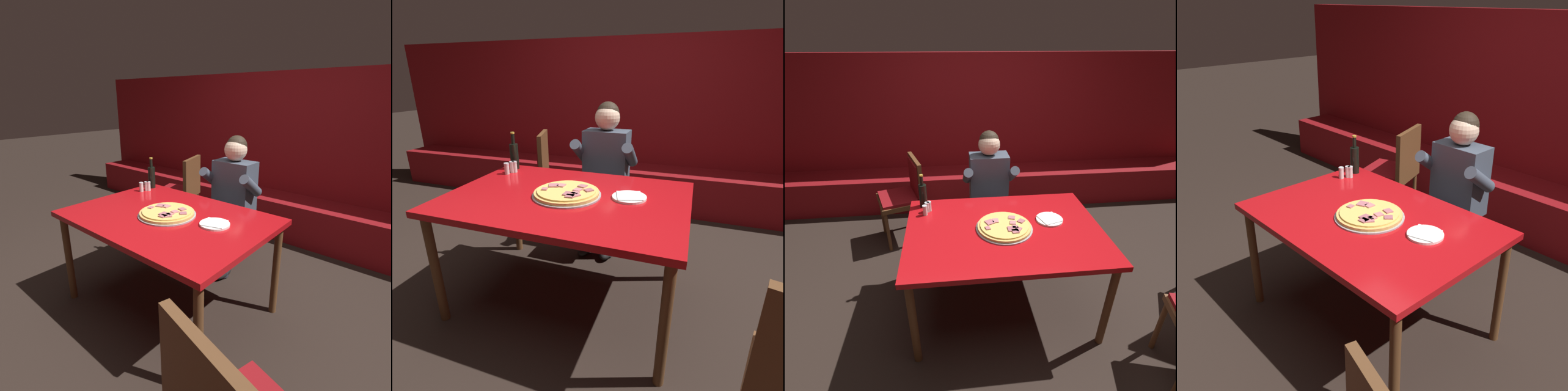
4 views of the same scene
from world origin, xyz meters
TOP-DOWN VIEW (x-y plane):
  - ground_plane at (0.00, 0.00)m, footprint 24.00×24.00m
  - booth_wall_panel at (0.00, 2.18)m, footprint 6.80×0.16m
  - booth_bench at (0.00, 1.86)m, footprint 6.46×0.48m
  - main_dining_table at (0.00, 0.00)m, footprint 1.48×1.03m
  - pizza at (-0.00, 0.00)m, footprint 0.43×0.43m
  - plate_white_paper at (0.38, 0.08)m, footprint 0.21×0.21m
  - beer_bottle at (-0.62, 0.42)m, footprint 0.07×0.07m
  - shaker_parmesan at (-0.59, 0.32)m, footprint 0.04×0.04m
  - shaker_red_pepper_flakes at (-0.57, 0.33)m, footprint 0.04×0.04m
  - shaker_oregano at (-0.60, 0.27)m, footprint 0.04×0.04m
  - diner_seated_blue_shirt at (0.00, 0.81)m, footprint 0.53×0.53m
  - dining_chair_by_booth at (-0.88, 1.12)m, footprint 0.56×0.56m

SIDE VIEW (x-z plane):
  - ground_plane at x=0.00m, z-range 0.00..0.00m
  - booth_bench at x=0.00m, z-range 0.00..0.46m
  - dining_chair_by_booth at x=-0.88m, z-range 0.09..1.03m
  - main_dining_table at x=0.00m, z-range 0.32..1.09m
  - diner_seated_blue_shirt at x=0.00m, z-range 0.07..1.34m
  - plate_white_paper at x=0.38m, z-range 0.77..0.79m
  - pizza at x=0.00m, z-range 0.77..0.82m
  - shaker_parmesan at x=-0.59m, z-range 0.77..0.86m
  - shaker_red_pepper_flakes at x=-0.57m, z-range 0.77..0.86m
  - shaker_oregano at x=-0.60m, z-range 0.77..0.86m
  - beer_bottle at x=-0.62m, z-range 0.74..1.03m
  - booth_wall_panel at x=0.00m, z-range 0.00..1.90m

